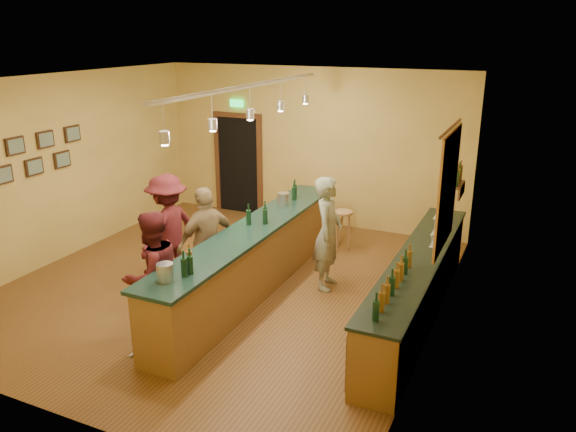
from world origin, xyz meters
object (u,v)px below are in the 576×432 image
at_px(customer_b, 207,243).
at_px(customer_a, 152,276).
at_px(tasting_bar, 253,255).
at_px(customer_c, 168,229).
at_px(bar_stool, 342,219).
at_px(bartender, 328,233).
at_px(back_counter, 417,286).

bearing_deg(customer_b, customer_a, 24.53).
height_order(tasting_bar, customer_a, customer_a).
distance_m(customer_c, bar_stool, 3.19).
xyz_separation_m(bartender, customer_a, (-1.53, -2.35, -0.03)).
bearing_deg(customer_a, tasting_bar, 178.85).
bearing_deg(customer_c, bartender, 113.76).
xyz_separation_m(back_counter, customer_a, (-3.03, -1.90, 0.38)).
relative_size(back_counter, bartender, 2.54).
xyz_separation_m(customer_a, bar_stool, (1.22, 3.92, -0.26)).
height_order(tasting_bar, customer_b, customer_b).
xyz_separation_m(back_counter, customer_b, (-3.03, -0.59, 0.37)).
distance_m(customer_a, customer_b, 1.31).
relative_size(customer_b, bar_stool, 2.30).
xyz_separation_m(customer_a, customer_c, (-0.87, 1.54, 0.02)).
distance_m(bartender, customer_c, 2.53).
height_order(back_counter, customer_a, customer_a).
bearing_deg(tasting_bar, customer_a, -107.68).
xyz_separation_m(customer_a, customer_b, (0.00, 1.31, -0.00)).
height_order(tasting_bar, bar_stool, tasting_bar).
relative_size(customer_b, customer_c, 0.98).
relative_size(back_counter, tasting_bar, 0.89).
bearing_deg(customer_a, back_counter, 138.65).
height_order(customer_c, bar_stool, customer_c).
distance_m(customer_a, customer_c, 1.77).
relative_size(customer_a, customer_c, 0.98).
xyz_separation_m(bartender, bar_stool, (-0.31, 1.57, -0.29)).
height_order(back_counter, tasting_bar, tasting_bar).
bearing_deg(customer_a, customer_c, -133.93).
xyz_separation_m(tasting_bar, customer_a, (-0.55, -1.72, 0.26)).
bearing_deg(bartender, customer_a, 139.17).
relative_size(customer_c, bar_stool, 2.36).
distance_m(bartender, bar_stool, 1.63).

